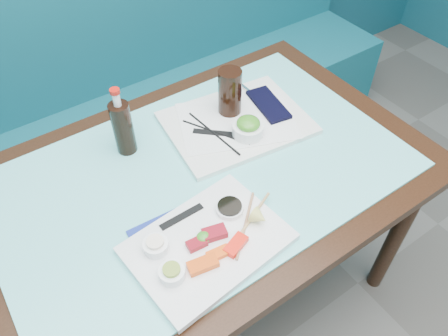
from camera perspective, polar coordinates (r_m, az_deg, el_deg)
booth_bench at (r=2.15m, az=-14.71°, el=6.13°), size 3.00×0.56×1.17m
dining_table at (r=1.39m, az=-2.72°, el=-3.07°), size 1.40×0.90×0.75m
glass_top at (r=1.33m, az=-2.85°, el=-0.64°), size 1.22×0.76×0.01m
sashimi_plate at (r=1.15m, az=-2.13°, el=-9.82°), size 0.42×0.32×0.02m
salmon_left at (r=1.10m, az=-2.78°, el=-12.48°), size 0.08×0.05×0.02m
salmon_mid at (r=1.11m, az=-0.72°, el=-11.10°), size 0.06×0.04×0.01m
salmon_right at (r=1.13m, az=1.56°, el=-10.01°), size 0.08×0.06×0.02m
tuna_left at (r=1.13m, az=-3.59°, el=-9.84°), size 0.05×0.04×0.02m
tuna_right at (r=1.14m, az=-1.24°, el=-8.50°), size 0.07×0.05×0.02m
seaweed_garnish at (r=1.14m, az=-2.66°, el=-9.00°), size 0.05×0.05×0.02m
ramekin_wasabi at (r=1.09m, az=-6.80°, el=-13.48°), size 0.08×0.08×0.03m
wasabi_fill at (r=1.07m, az=-6.89°, el=-13.00°), size 0.04×0.04×0.01m
ramekin_ginger at (r=1.13m, az=-8.89°, el=-10.03°), size 0.08×0.08×0.03m
ginger_fill at (r=1.12m, az=-9.00°, el=-9.51°), size 0.05×0.05×0.01m
soy_dish at (r=1.20m, az=0.75°, el=-5.31°), size 0.09×0.09×0.02m
soy_fill at (r=1.19m, az=0.75°, el=-4.99°), size 0.08×0.08×0.01m
lemon_wedge at (r=1.16m, az=4.68°, el=-6.47°), size 0.06×0.05×0.05m
chopstick_sleeve at (r=1.19m, az=-5.55°, el=-6.33°), size 0.13×0.02×0.00m
wooden_chopstick_a at (r=1.17m, az=2.80°, el=-7.37°), size 0.17×0.15×0.01m
wooden_chopstick_b at (r=1.17m, az=3.20°, el=-7.14°), size 0.22×0.10×0.01m
serving_tray at (r=1.47m, az=1.66°, el=5.93°), size 0.49×0.39×0.02m
paper_placemat at (r=1.46m, az=1.66°, el=6.21°), size 0.45×0.39×0.00m
seaweed_bowl at (r=1.40m, az=3.15°, el=5.01°), size 0.12×0.12×0.04m
seaweed_salad at (r=1.38m, az=3.20°, el=5.85°), size 0.09×0.09×0.04m
cola_glass at (r=1.45m, az=0.77°, el=9.89°), size 0.10×0.10×0.16m
navy_pouch at (r=1.53m, az=5.82°, el=8.24°), size 0.11×0.20×0.01m
fork at (r=1.59m, az=3.24°, el=10.08°), size 0.01×0.09×0.01m
black_chopstick_a at (r=1.41m, az=-1.36°, el=4.57°), size 0.03×0.26×0.01m
black_chopstick_b at (r=1.42m, az=-1.09°, el=4.69°), size 0.12×0.22×0.01m
tray_sleeve at (r=1.42m, az=-1.22°, el=4.59°), size 0.12×0.11×0.00m
cola_bottle_body at (r=1.36m, az=-13.05°, el=5.08°), size 0.07×0.07×0.18m
cola_bottle_neck at (r=1.29m, az=-13.87°, el=8.73°), size 0.02×0.02×0.04m
cola_bottle_cap at (r=1.28m, az=-14.09°, el=9.70°), size 0.03×0.03×0.01m
blue_napkin at (r=1.17m, az=-7.55°, el=-9.35°), size 0.17×0.17×0.01m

